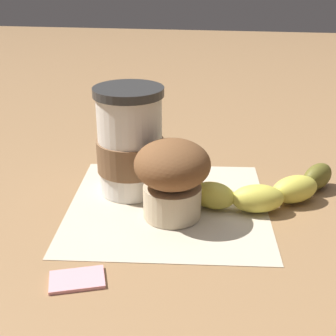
% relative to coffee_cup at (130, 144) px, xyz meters
% --- Properties ---
extents(ground_plane, '(3.00, 3.00, 0.00)m').
position_rel_coffee_cup_xyz_m(ground_plane, '(0.05, -0.03, -0.06)').
color(ground_plane, '#936D47').
extents(paper_napkin, '(0.26, 0.26, 0.00)m').
position_rel_coffee_cup_xyz_m(paper_napkin, '(0.05, -0.03, -0.06)').
color(paper_napkin, beige).
rests_on(paper_napkin, ground_plane).
extents(coffee_cup, '(0.08, 0.08, 0.13)m').
position_rel_coffee_cup_xyz_m(coffee_cup, '(0.00, 0.00, 0.00)').
color(coffee_cup, silver).
rests_on(coffee_cup, paper_napkin).
extents(muffin, '(0.08, 0.08, 0.09)m').
position_rel_coffee_cup_xyz_m(muffin, '(0.06, -0.06, -0.01)').
color(muffin, beige).
rests_on(muffin, paper_napkin).
extents(banana, '(0.18, 0.12, 0.03)m').
position_rel_coffee_cup_xyz_m(banana, '(0.17, -0.01, -0.05)').
color(banana, '#D6CC4C').
rests_on(banana, paper_napkin).
extents(sugar_packet, '(0.06, 0.05, 0.01)m').
position_rel_coffee_cup_xyz_m(sugar_packet, '(-0.01, -0.19, -0.06)').
color(sugar_packet, pink).
rests_on(sugar_packet, ground_plane).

